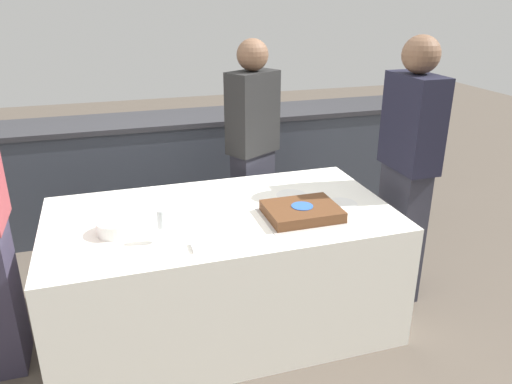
% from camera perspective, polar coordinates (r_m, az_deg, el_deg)
% --- Properties ---
extents(ground_plane, '(14.00, 14.00, 0.00)m').
position_cam_1_polar(ground_plane, '(3.17, -3.68, -14.58)').
color(ground_plane, brown).
extents(back_counter, '(4.40, 0.58, 0.92)m').
position_cam_1_polar(back_counter, '(4.36, -8.85, 2.65)').
color(back_counter, '#333842').
rests_on(back_counter, ground_plane).
extents(dining_table, '(1.92, 1.04, 0.74)m').
position_cam_1_polar(dining_table, '(2.97, -3.85, -8.86)').
color(dining_table, white).
rests_on(dining_table, ground_plane).
extents(cake, '(0.43, 0.35, 0.07)m').
position_cam_1_polar(cake, '(2.74, 5.27, -2.24)').
color(cake, '#B7B2AD').
rests_on(cake, dining_table).
extents(plate_stack, '(0.20, 0.20, 0.07)m').
position_cam_1_polar(plate_stack, '(2.64, -15.67, -3.85)').
color(plate_stack, white).
rests_on(plate_stack, dining_table).
extents(wine_glass, '(0.06, 0.06, 0.17)m').
position_cam_1_polar(wine_glass, '(2.47, -10.73, -3.24)').
color(wine_glass, white).
rests_on(wine_glass, dining_table).
extents(side_plate_near_cake, '(0.18, 0.18, 0.00)m').
position_cam_1_polar(side_plate_near_cake, '(3.03, 4.05, -0.34)').
color(side_plate_near_cake, white).
rests_on(side_plate_near_cake, dining_table).
extents(side_plate_right_edge, '(0.18, 0.18, 0.00)m').
position_cam_1_polar(side_plate_right_edge, '(2.94, 9.76, -1.34)').
color(side_plate_right_edge, white).
rests_on(side_plate_right_edge, dining_table).
extents(utensil_pile, '(0.18, 0.10, 0.02)m').
position_cam_1_polar(utensil_pile, '(2.44, -5.32, -6.04)').
color(utensil_pile, white).
rests_on(utensil_pile, dining_table).
extents(person_cutting_cake, '(0.40, 0.34, 1.60)m').
position_cam_1_polar(person_cutting_cake, '(3.53, -0.37, 4.77)').
color(person_cutting_cake, '#282833').
rests_on(person_cutting_cake, ground_plane).
extents(person_seated_right, '(0.22, 0.39, 1.66)m').
position_cam_1_polar(person_seated_right, '(3.20, 16.90, 2.49)').
color(person_seated_right, '#282833').
rests_on(person_seated_right, ground_plane).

